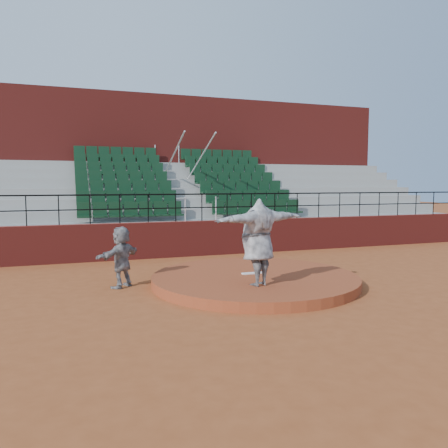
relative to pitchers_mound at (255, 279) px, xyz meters
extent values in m
plane|color=brown|center=(0.00, 0.00, -0.12)|extent=(90.00, 90.00, 0.00)
cylinder|color=brown|center=(0.00, 0.00, 0.00)|extent=(5.50, 5.50, 0.25)
cube|color=white|center=(0.00, 0.15, 0.14)|extent=(0.60, 0.15, 0.03)
cube|color=maroon|center=(0.00, 5.00, 0.53)|extent=(24.00, 0.30, 1.30)
cylinder|color=black|center=(0.00, 5.00, 2.17)|extent=(24.00, 0.05, 0.05)
cylinder|color=black|center=(0.00, 5.00, 1.68)|extent=(24.00, 0.04, 0.04)
cylinder|color=black|center=(-6.00, 5.00, 1.67)|extent=(0.04, 0.04, 1.00)
cylinder|color=black|center=(-5.00, 5.00, 1.67)|extent=(0.04, 0.04, 1.00)
cylinder|color=black|center=(-4.00, 5.00, 1.67)|extent=(0.04, 0.04, 1.00)
cylinder|color=black|center=(-3.00, 5.00, 1.67)|extent=(0.04, 0.04, 1.00)
cylinder|color=black|center=(-2.00, 5.00, 1.67)|extent=(0.04, 0.04, 1.00)
cylinder|color=black|center=(-1.00, 5.00, 1.67)|extent=(0.04, 0.04, 1.00)
cylinder|color=black|center=(0.00, 5.00, 1.67)|extent=(0.04, 0.04, 1.00)
cylinder|color=black|center=(1.00, 5.00, 1.67)|extent=(0.04, 0.04, 1.00)
cylinder|color=black|center=(2.00, 5.00, 1.67)|extent=(0.04, 0.04, 1.00)
cylinder|color=black|center=(3.00, 5.00, 1.67)|extent=(0.04, 0.04, 1.00)
cylinder|color=black|center=(4.00, 5.00, 1.67)|extent=(0.04, 0.04, 1.00)
cylinder|color=black|center=(5.00, 5.00, 1.67)|extent=(0.04, 0.04, 1.00)
cylinder|color=black|center=(6.00, 5.00, 1.67)|extent=(0.04, 0.04, 1.00)
cylinder|color=black|center=(7.00, 5.00, 1.67)|extent=(0.04, 0.04, 1.00)
cylinder|color=black|center=(8.00, 5.00, 1.67)|extent=(0.04, 0.04, 1.00)
cylinder|color=black|center=(9.00, 5.00, 1.67)|extent=(0.04, 0.04, 1.00)
cylinder|color=black|center=(10.00, 5.00, 1.67)|extent=(0.04, 0.04, 1.00)
cylinder|color=black|center=(11.00, 5.00, 1.67)|extent=(0.04, 0.04, 1.00)
cube|color=gray|center=(0.00, 5.58, 0.53)|extent=(24.00, 0.85, 1.30)
cube|color=#11331C|center=(-2.53, 5.59, 1.54)|extent=(3.85, 0.48, 0.72)
cube|color=#11331C|center=(2.53, 5.59, 1.54)|extent=(3.85, 0.48, 0.72)
cube|color=gray|center=(0.00, 6.43, 0.73)|extent=(24.00, 0.85, 1.70)
cube|color=#11331C|center=(-2.53, 6.44, 1.94)|extent=(3.85, 0.48, 0.72)
cube|color=#11331C|center=(2.53, 6.44, 1.94)|extent=(3.85, 0.48, 0.72)
cube|color=gray|center=(0.00, 7.28, 0.93)|extent=(24.00, 0.85, 2.10)
cube|color=#11331C|center=(-2.53, 7.29, 2.33)|extent=(3.85, 0.48, 0.72)
cube|color=#11331C|center=(2.53, 7.29, 2.33)|extent=(3.85, 0.48, 0.72)
cube|color=gray|center=(0.00, 8.12, 1.12)|extent=(24.00, 0.85, 2.50)
cube|color=#11331C|center=(-2.53, 8.13, 2.73)|extent=(3.85, 0.48, 0.72)
cube|color=#11331C|center=(2.53, 8.13, 2.73)|extent=(3.85, 0.48, 0.72)
cube|color=gray|center=(0.00, 8.97, 1.33)|extent=(24.00, 0.85, 2.90)
cube|color=#11331C|center=(-2.53, 8.98, 3.14)|extent=(3.85, 0.48, 0.72)
cube|color=#11331C|center=(2.53, 8.98, 3.14)|extent=(3.85, 0.48, 0.72)
cube|color=gray|center=(0.00, 9.82, 1.52)|extent=(24.00, 0.85, 3.30)
cube|color=#11331C|center=(-2.53, 9.83, 3.53)|extent=(3.85, 0.48, 0.72)
cube|color=#11331C|center=(2.53, 9.83, 3.53)|extent=(3.85, 0.48, 0.72)
cube|color=gray|center=(0.00, 10.68, 1.73)|extent=(24.00, 0.85, 3.70)
cube|color=#11331C|center=(-2.53, 10.69, 3.94)|extent=(3.85, 0.48, 0.72)
cube|color=#11331C|center=(2.53, 10.69, 3.94)|extent=(3.85, 0.48, 0.72)
cylinder|color=silver|center=(-0.60, 8.12, 3.28)|extent=(0.06, 5.97, 2.46)
cylinder|color=silver|center=(0.60, 8.12, 3.28)|extent=(0.06, 5.97, 2.46)
cube|color=maroon|center=(0.00, 12.60, 3.43)|extent=(24.00, 3.00, 7.10)
imported|color=black|center=(-0.41, -1.13, 1.17)|extent=(2.66, 1.36, 2.09)
imported|color=black|center=(-3.41, 0.82, 0.67)|extent=(1.41, 1.34, 1.59)
camera|label=1|loc=(-4.58, -10.60, 2.56)|focal=35.00mm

